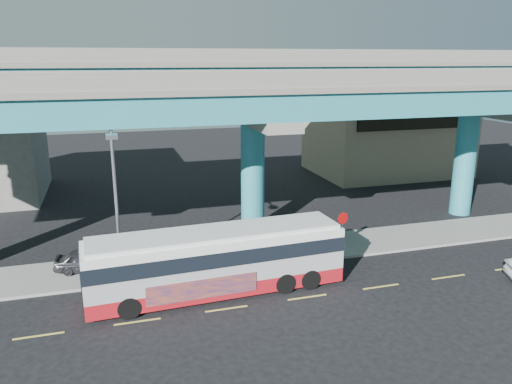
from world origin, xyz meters
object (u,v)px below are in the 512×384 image
object	(u,v)px
transit_bus	(217,259)
stop_sign	(343,224)
parked_car	(89,260)
street_lamp	(115,185)

from	to	relation	value
transit_bus	stop_sign	size ratio (longest dim) A/B	5.15
transit_bus	parked_car	world-z (taller)	transit_bus
parked_car	stop_sign	world-z (taller)	stop_sign
transit_bus	street_lamp	distance (m)	6.03
transit_bus	parked_car	distance (m)	7.46
transit_bus	street_lamp	world-z (taller)	street_lamp
stop_sign	transit_bus	bearing A→B (deg)	-152.40
street_lamp	stop_sign	bearing A→B (deg)	3.43
street_lamp	stop_sign	size ratio (longest dim) A/B	3.26
street_lamp	stop_sign	distance (m)	12.95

